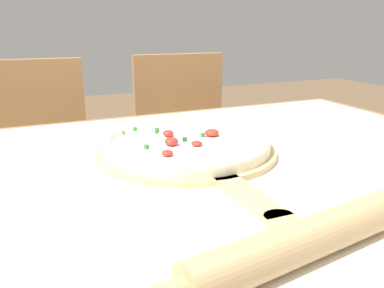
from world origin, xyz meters
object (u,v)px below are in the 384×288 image
Objects in this scene: rolling_pin at (312,237)px; chair_left at (37,166)px; pizza at (186,143)px; chair_right at (185,147)px; pizza_peel at (190,153)px.

chair_left is at bearing 103.17° from rolling_pin.
pizza is 0.40× the size of chair_right.
pizza is at bearing 88.16° from rolling_pin.
pizza_peel is 0.41m from rolling_pin.
pizza_peel is 1.57× the size of pizza.
pizza_peel is 0.63× the size of chair_left.
chair_right is at bearing 68.25° from pizza_peel.
chair_left reaches higher than pizza.
pizza_peel is 0.84m from chair_left.
pizza is at bearing 90.22° from pizza_peel.
pizza_peel is 0.63× the size of chair_right.
chair_right is at bearing 67.75° from pizza.
pizza_peel is at bearing 88.07° from rolling_pin.
chair_left is 0.58m from chair_right.
pizza is 0.42m from rolling_pin.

